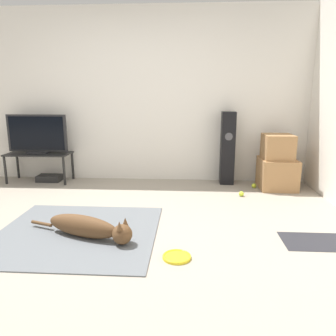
# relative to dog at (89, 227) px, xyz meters

# --- Properties ---
(ground_plane) EXTENTS (12.00, 12.00, 0.00)m
(ground_plane) POSITION_rel_dog_xyz_m (0.09, 0.12, -0.11)
(ground_plane) COLOR #9E9384
(wall_back) EXTENTS (8.00, 0.06, 2.55)m
(wall_back) POSITION_rel_dog_xyz_m (0.09, 2.22, 1.16)
(wall_back) COLOR silver
(wall_back) RESTS_ON ground_plane
(area_rug) EXTENTS (1.53, 1.47, 0.01)m
(area_rug) POSITION_rel_dog_xyz_m (-0.16, 0.11, -0.11)
(area_rug) COLOR slate
(area_rug) RESTS_ON ground_plane
(dog) EXTENTS (1.08, 0.45, 0.23)m
(dog) POSITION_rel_dog_xyz_m (0.00, 0.00, 0.00)
(dog) COLOR brown
(dog) RESTS_ON area_rug
(frisbee) EXTENTS (0.24, 0.24, 0.03)m
(frisbee) POSITION_rel_dog_xyz_m (0.82, -0.32, -0.10)
(frisbee) COLOR yellow
(frisbee) RESTS_ON ground_plane
(cardboard_box_lower) EXTENTS (0.49, 0.52, 0.42)m
(cardboard_box_lower) POSITION_rel_dog_xyz_m (2.16, 1.81, 0.10)
(cardboard_box_lower) COLOR #A87A4C
(cardboard_box_lower) RESTS_ON ground_plane
(cardboard_box_upper) EXTENTS (0.39, 0.41, 0.34)m
(cardboard_box_upper) POSITION_rel_dog_xyz_m (2.14, 1.81, 0.48)
(cardboard_box_upper) COLOR #A87A4C
(cardboard_box_upper) RESTS_ON cardboard_box_lower
(floor_speaker) EXTENTS (0.20, 0.20, 1.06)m
(floor_speaker) POSITION_rel_dog_xyz_m (1.47, 2.01, 0.42)
(floor_speaker) COLOR black
(floor_speaker) RESTS_ON ground_plane
(tv_stand) EXTENTS (0.94, 0.42, 0.44)m
(tv_stand) POSITION_rel_dog_xyz_m (-1.35, 1.95, 0.27)
(tv_stand) COLOR black
(tv_stand) RESTS_ON ground_plane
(tv) EXTENTS (0.90, 0.20, 0.58)m
(tv) POSITION_rel_dog_xyz_m (-1.35, 1.95, 0.61)
(tv) COLOR #232326
(tv) RESTS_ON tv_stand
(tennis_ball_by_boxes) EXTENTS (0.07, 0.07, 0.07)m
(tennis_ball_by_boxes) POSITION_rel_dog_xyz_m (1.60, 1.39, -0.08)
(tennis_ball_by_boxes) COLOR #C6E033
(tennis_ball_by_boxes) RESTS_ON ground_plane
(tennis_ball_near_speaker) EXTENTS (0.07, 0.07, 0.07)m
(tennis_ball_near_speaker) POSITION_rel_dog_xyz_m (1.84, 1.79, -0.08)
(tennis_ball_near_speaker) COLOR #C6E033
(tennis_ball_near_speaker) RESTS_ON ground_plane
(game_console) EXTENTS (0.35, 0.22, 0.10)m
(game_console) POSITION_rel_dog_xyz_m (-1.22, 1.97, -0.06)
(game_console) COLOR black
(game_console) RESTS_ON ground_plane
(door_mat) EXTENTS (0.75, 0.40, 0.01)m
(door_mat) POSITION_rel_dog_xyz_m (2.14, 0.06, -0.11)
(door_mat) COLOR #28282D
(door_mat) RESTS_ON ground_plane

